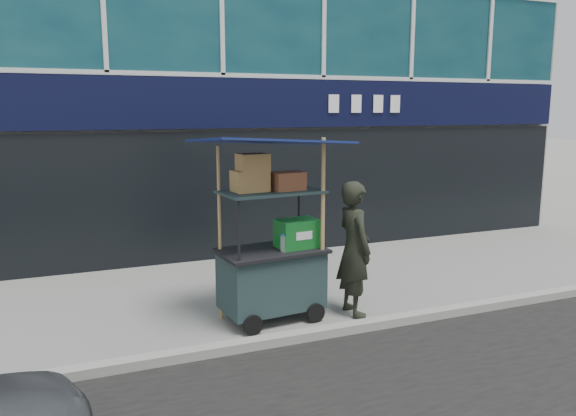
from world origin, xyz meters
name	(u,v)px	position (x,y,z in m)	size (l,w,h in m)	color
ground	(311,332)	(0.00, 0.00, 0.00)	(80.00, 80.00, 0.00)	gray
curb	(318,333)	(0.00, -0.20, 0.06)	(80.00, 0.18, 0.12)	gray
vendor_cart	(273,256)	(-0.28, 0.63, 0.88)	(1.97, 1.48, 2.50)	#192A2B
vendor_man	(354,248)	(0.82, 0.39, 0.93)	(0.68, 0.44, 1.85)	black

